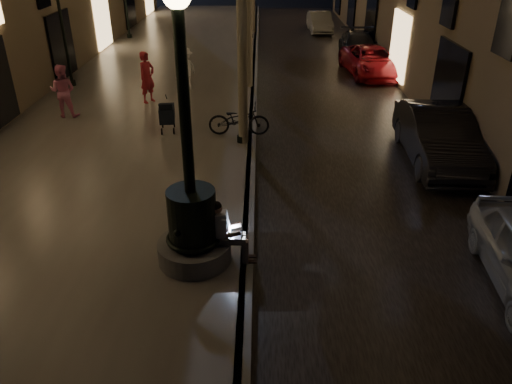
{
  "coord_description": "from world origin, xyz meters",
  "views": [
    {
      "loc": [
        0.25,
        -5.9,
        5.88
      ],
      "look_at": [
        0.17,
        3.0,
        1.15
      ],
      "focal_mm": 35.0,
      "sensor_mm": 36.0,
      "label": 1
    }
  ],
  "objects_px": {
    "stroller": "(167,114)",
    "pedestrian_red": "(147,77)",
    "car_second": "(438,136)",
    "car_fifth": "(320,22)",
    "lamp_left_b": "(59,7)",
    "bicycle": "(239,120)",
    "pedestrian_white": "(186,69)",
    "car_third": "(371,61)",
    "car_rear": "(358,45)",
    "lamp_curb_b": "(247,0)",
    "seated_man_laptop": "(226,230)",
    "pedestrian_pink": "(63,91)",
    "lamp_curb_a": "(240,38)",
    "fountain_lamppost": "(192,214)"
  },
  "relations": [
    {
      "from": "pedestrian_white",
      "to": "pedestrian_pink",
      "type": "bearing_deg",
      "value": -14.7
    },
    {
      "from": "seated_man_laptop",
      "to": "lamp_left_b",
      "type": "relative_size",
      "value": 0.27
    },
    {
      "from": "car_second",
      "to": "car_third",
      "type": "bearing_deg",
      "value": 92.37
    },
    {
      "from": "fountain_lamppost",
      "to": "car_second",
      "type": "relative_size",
      "value": 1.13
    },
    {
      "from": "stroller",
      "to": "pedestrian_red",
      "type": "relative_size",
      "value": 0.61
    },
    {
      "from": "seated_man_laptop",
      "to": "car_fifth",
      "type": "xyz_separation_m",
      "value": [
        4.39,
        24.98,
        -0.27
      ]
    },
    {
      "from": "car_fifth",
      "to": "bicycle",
      "type": "bearing_deg",
      "value": -104.81
    },
    {
      "from": "car_rear",
      "to": "pedestrian_pink",
      "type": "relative_size",
      "value": 2.44
    },
    {
      "from": "stroller",
      "to": "car_second",
      "type": "height_order",
      "value": "car_second"
    },
    {
      "from": "lamp_curb_a",
      "to": "pedestrian_pink",
      "type": "height_order",
      "value": "lamp_curb_a"
    },
    {
      "from": "seated_man_laptop",
      "to": "lamp_curb_a",
      "type": "relative_size",
      "value": 0.27
    },
    {
      "from": "car_fifth",
      "to": "lamp_left_b",
      "type": "bearing_deg",
      "value": -132.64
    },
    {
      "from": "lamp_left_b",
      "to": "car_third",
      "type": "xyz_separation_m",
      "value": [
        12.6,
        2.47,
        -2.62
      ]
    },
    {
      "from": "fountain_lamppost",
      "to": "car_rear",
      "type": "height_order",
      "value": "fountain_lamppost"
    },
    {
      "from": "car_fifth",
      "to": "bicycle",
      "type": "distance_m",
      "value": 18.9
    },
    {
      "from": "lamp_curb_a",
      "to": "stroller",
      "type": "height_order",
      "value": "lamp_curb_a"
    },
    {
      "from": "pedestrian_white",
      "to": "car_third",
      "type": "bearing_deg",
      "value": 144.81
    },
    {
      "from": "car_third",
      "to": "car_second",
      "type": "bearing_deg",
      "value": -95.61
    },
    {
      "from": "car_second",
      "to": "pedestrian_white",
      "type": "distance_m",
      "value": 10.14
    },
    {
      "from": "stroller",
      "to": "pedestrian_pink",
      "type": "distance_m",
      "value": 3.94
    },
    {
      "from": "lamp_curb_b",
      "to": "stroller",
      "type": "bearing_deg",
      "value": -108.29
    },
    {
      "from": "lamp_curb_a",
      "to": "car_rear",
      "type": "height_order",
      "value": "lamp_curb_a"
    },
    {
      "from": "lamp_curb_b",
      "to": "bicycle",
      "type": "height_order",
      "value": "lamp_curb_b"
    },
    {
      "from": "lamp_curb_a",
      "to": "car_rear",
      "type": "distance_m",
      "value": 13.32
    },
    {
      "from": "lamp_left_b",
      "to": "fountain_lamppost",
      "type": "bearing_deg",
      "value": -61.93
    },
    {
      "from": "car_third",
      "to": "stroller",
      "type": "bearing_deg",
      "value": -141.6
    },
    {
      "from": "lamp_curb_b",
      "to": "lamp_curb_a",
      "type": "bearing_deg",
      "value": -90.0
    },
    {
      "from": "stroller",
      "to": "bicycle",
      "type": "relative_size",
      "value": 0.6
    },
    {
      "from": "fountain_lamppost",
      "to": "pedestrian_white",
      "type": "height_order",
      "value": "fountain_lamppost"
    },
    {
      "from": "car_rear",
      "to": "car_fifth",
      "type": "xyz_separation_m",
      "value": [
        -1.2,
        7.14,
        -0.0
      ]
    },
    {
      "from": "car_second",
      "to": "car_fifth",
      "type": "xyz_separation_m",
      "value": [
        -1.2,
        19.89,
        -0.14
      ]
    },
    {
      "from": "seated_man_laptop",
      "to": "bicycle",
      "type": "distance_m",
      "value": 6.6
    },
    {
      "from": "car_second",
      "to": "car_fifth",
      "type": "distance_m",
      "value": 19.93
    },
    {
      "from": "car_rear",
      "to": "pedestrian_white",
      "type": "distance_m",
      "value": 10.13
    },
    {
      "from": "seated_man_laptop",
      "to": "pedestrian_pink",
      "type": "distance_m",
      "value": 10.18
    },
    {
      "from": "car_second",
      "to": "lamp_curb_b",
      "type": "bearing_deg",
      "value": 124.05
    },
    {
      "from": "car_third",
      "to": "bicycle",
      "type": "height_order",
      "value": "car_third"
    },
    {
      "from": "seated_man_laptop",
      "to": "car_second",
      "type": "bearing_deg",
      "value": 42.32
    },
    {
      "from": "seated_man_laptop",
      "to": "car_rear",
      "type": "distance_m",
      "value": 18.7
    },
    {
      "from": "car_second",
      "to": "car_fifth",
      "type": "relative_size",
      "value": 1.23
    },
    {
      "from": "seated_man_laptop",
      "to": "pedestrian_white",
      "type": "height_order",
      "value": "pedestrian_white"
    },
    {
      "from": "stroller",
      "to": "car_third",
      "type": "distance_m",
      "value": 10.91
    },
    {
      "from": "pedestrian_red",
      "to": "bicycle",
      "type": "distance_m",
      "value": 4.75
    },
    {
      "from": "car_third",
      "to": "pedestrian_pink",
      "type": "distance_m",
      "value": 13.09
    },
    {
      "from": "car_fifth",
      "to": "car_rear",
      "type": "bearing_deg",
      "value": -81.81
    },
    {
      "from": "lamp_curb_b",
      "to": "car_fifth",
      "type": "xyz_separation_m",
      "value": [
        4.3,
        10.98,
        -2.62
      ]
    },
    {
      "from": "lamp_curb_b",
      "to": "pedestrian_white",
      "type": "relative_size",
      "value": 2.95
    },
    {
      "from": "car_rear",
      "to": "car_fifth",
      "type": "height_order",
      "value": "car_rear"
    },
    {
      "from": "pedestrian_red",
      "to": "car_second",
      "type": "bearing_deg",
      "value": -82.92
    },
    {
      "from": "lamp_curb_a",
      "to": "car_third",
      "type": "relative_size",
      "value": 1.08
    }
  ]
}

